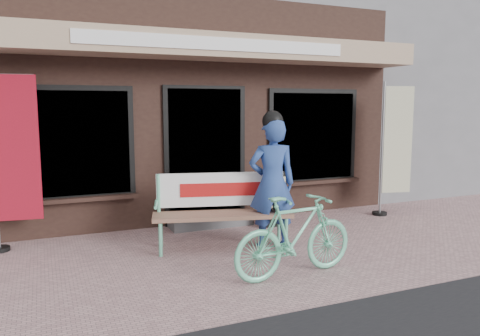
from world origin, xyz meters
name	(u,v)px	position (x,y,z in m)	size (l,w,h in m)	color
ground	(258,259)	(0.00, 0.00, 0.00)	(70.00, 70.00, 0.00)	#BA8E8E
storefront	(159,53)	(0.00, 4.96, 2.99)	(7.00, 6.77, 6.00)	black
neighbor_right_near	(440,74)	(8.50, 5.50, 2.80)	(10.00, 7.00, 5.60)	slate
bench	(222,204)	(-0.22, 0.66, 0.58)	(1.88, 0.89, 0.99)	#6BD2A6
person	(272,181)	(0.40, 0.41, 0.90)	(0.71, 0.56, 1.83)	#28458C
bicycle	(295,236)	(0.13, -0.69, 0.46)	(0.43, 1.53, 0.92)	#6BD2A6
nobori_red	(14,158)	(-2.74, 1.57, 1.22)	(0.70, 0.29, 2.36)	gray
nobori_cream	(395,147)	(3.18, 1.25, 1.18)	(0.68, 0.30, 2.29)	gray
menu_stand	(273,199)	(0.88, 1.31, 0.44)	(0.44, 0.12, 0.87)	black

